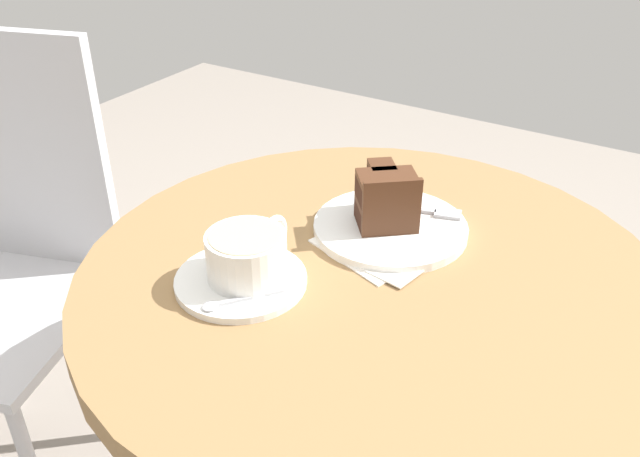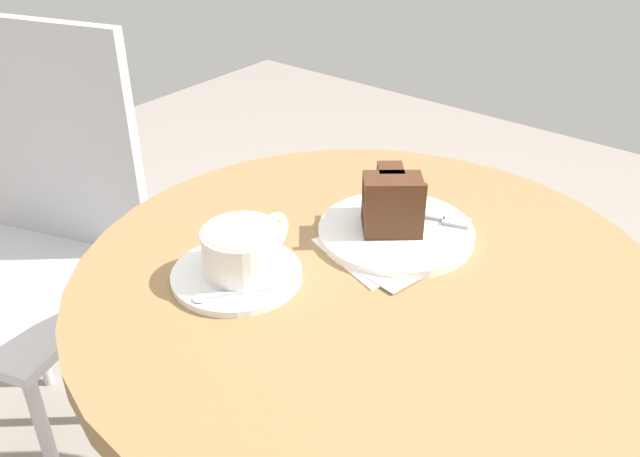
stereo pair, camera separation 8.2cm
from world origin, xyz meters
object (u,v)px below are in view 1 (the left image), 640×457
cake_plate (390,228)px  napkin (384,246)px  coffee_cup (248,254)px  saucer (241,280)px  cafe_chair (2,245)px  teaspoon (233,301)px  fork (421,211)px  cake_slice (386,199)px

cake_plate → napkin: size_ratio=1.20×
cake_plate → coffee_cup: bearing=154.4°
saucer → cafe_chair: cafe_chair is taller
teaspoon → fork: fork is taller
coffee_cup → cake_slice: (0.19, -0.08, 0.01)m
coffee_cup → cake_slice: 0.21m
teaspoon → cake_plate: bearing=-159.3°
saucer → cake_slice: size_ratio=1.53×
cake_slice → napkin: bearing=-154.1°
cake_slice → cafe_chair: (-0.14, 0.68, -0.23)m
coffee_cup → cafe_chair: (0.05, 0.60, -0.22)m
teaspoon → fork: (0.29, -0.10, 0.00)m
saucer → napkin: size_ratio=0.92×
teaspoon → napkin: (0.20, -0.08, -0.01)m
saucer → teaspoon: bearing=-152.8°
coffee_cup → cake_slice: cake_slice is taller
fork → napkin: bearing=-114.1°
teaspoon → cake_plate: size_ratio=0.39×
cake_slice → napkin: cake_slice is taller
teaspoon → cake_slice: cake_slice is taller
cake_plate → napkin: (-0.04, -0.01, -0.00)m
coffee_cup → teaspoon: 0.06m
cake_slice → cafe_chair: bearing=101.2°
coffee_cup → cake_plate: size_ratio=0.62×
teaspoon → saucer: bearing=-115.0°
cake_plate → napkin: bearing=-164.9°
fork → napkin: size_ratio=0.84×
cake_plate → napkin: cake_plate is taller
cake_slice → fork: 0.07m
saucer → cake_plate: size_ratio=0.77×
coffee_cup → fork: coffee_cup is taller
cake_plate → cake_slice: bearing=90.6°
saucer → cake_plate: (0.20, -0.10, 0.00)m
cake_slice → napkin: size_ratio=0.60×
saucer → fork: size_ratio=1.10×
coffee_cup → fork: size_ratio=0.90×
teaspoon → napkin: 0.22m
teaspoon → napkin: size_ratio=0.47×
cake_plate → fork: bearing=-23.4°
saucer → cake_plate: bearing=-26.0°
saucer → cake_slice: 0.22m
napkin → cafe_chair: cafe_chair is taller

